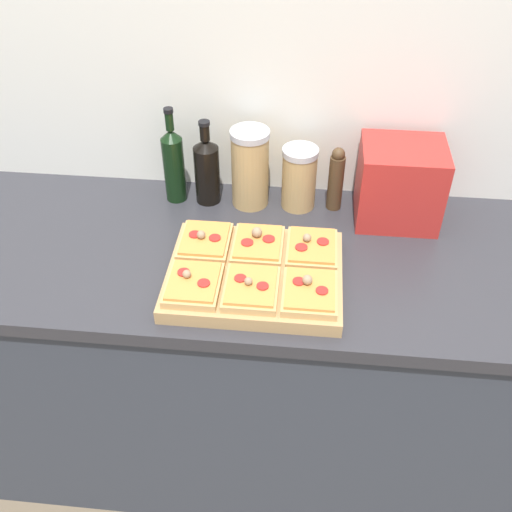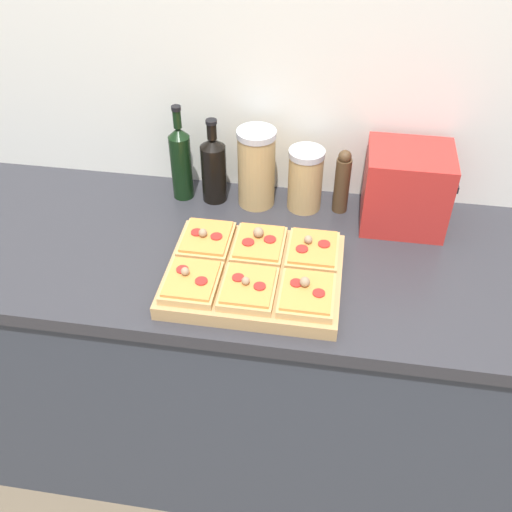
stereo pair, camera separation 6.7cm
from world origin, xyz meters
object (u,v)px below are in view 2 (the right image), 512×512
at_px(cutting_board, 254,275).
at_px(wine_bottle, 214,168).
at_px(grain_jar_tall, 256,168).
at_px(pepper_mill, 342,182).
at_px(olive_oil_bottle, 181,161).
at_px(toaster_oven, 406,188).
at_px(grain_jar_short, 305,179).

height_order(cutting_board, wine_bottle, wine_bottle).
xyz_separation_m(grain_jar_tall, pepper_mill, (0.25, 0.00, -0.02)).
distance_m(cutting_board, pepper_mill, 0.41).
distance_m(olive_oil_bottle, grain_jar_tall, 0.23).
bearing_deg(toaster_oven, olive_oil_bottle, 177.25).
relative_size(olive_oil_bottle, pepper_mill, 1.48).
bearing_deg(grain_jar_tall, wine_bottle, 180.00).
xyz_separation_m(olive_oil_bottle, grain_jar_tall, (0.23, -0.00, -0.00)).
bearing_deg(grain_jar_tall, cutting_board, -81.91).
xyz_separation_m(olive_oil_bottle, grain_jar_short, (0.37, -0.00, -0.03)).
relative_size(wine_bottle, grain_jar_tall, 1.09).
distance_m(olive_oil_bottle, grain_jar_short, 0.37).
bearing_deg(olive_oil_bottle, pepper_mill, -0.00).
bearing_deg(olive_oil_bottle, wine_bottle, 0.00).
bearing_deg(grain_jar_short, pepper_mill, 0.00).
xyz_separation_m(cutting_board, grain_jar_short, (0.09, 0.35, 0.08)).
bearing_deg(cutting_board, wine_bottle, 116.83).
distance_m(olive_oil_bottle, pepper_mill, 0.48).
distance_m(cutting_board, toaster_oven, 0.50).
bearing_deg(pepper_mill, olive_oil_bottle, 180.00).
distance_m(cutting_board, olive_oil_bottle, 0.46).
xyz_separation_m(olive_oil_bottle, toaster_oven, (0.65, -0.03, -0.01)).
bearing_deg(wine_bottle, olive_oil_bottle, 180.00).
xyz_separation_m(cutting_board, wine_bottle, (-0.18, 0.35, 0.09)).
height_order(cutting_board, grain_jar_short, grain_jar_short).
distance_m(pepper_mill, toaster_oven, 0.18).
xyz_separation_m(grain_jar_tall, grain_jar_short, (0.14, 0.00, -0.02)).
bearing_deg(cutting_board, grain_jar_short, 75.05).
height_order(cutting_board, grain_jar_tall, grain_jar_tall).
distance_m(grain_jar_tall, toaster_oven, 0.43).
bearing_deg(olive_oil_bottle, grain_jar_short, -0.00).
bearing_deg(pepper_mill, grain_jar_tall, 180.00).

